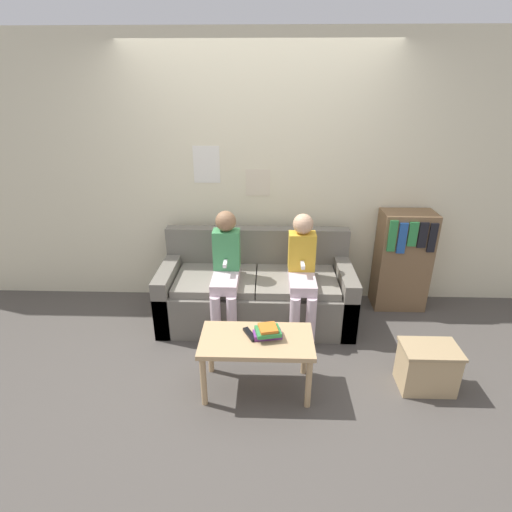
# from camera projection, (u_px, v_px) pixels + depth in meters

# --- Properties ---
(ground_plane) EXTENTS (10.00, 10.00, 0.00)m
(ground_plane) POSITION_uv_depth(u_px,v_px,m) (255.00, 348.00, 3.51)
(ground_plane) COLOR #4C4742
(wall_back) EXTENTS (8.00, 0.07, 2.60)m
(wall_back) POSITION_uv_depth(u_px,v_px,m) (258.00, 177.00, 3.92)
(wall_back) COLOR beige
(wall_back) RESTS_ON ground_plane
(couch) EXTENTS (1.81, 0.80, 0.83)m
(couch) POSITION_uv_depth(u_px,v_px,m) (256.00, 292.00, 3.87)
(couch) COLOR #6B665B
(couch) RESTS_ON ground_plane
(coffee_table) EXTENTS (0.82, 0.44, 0.45)m
(coffee_table) POSITION_uv_depth(u_px,v_px,m) (257.00, 346.00, 2.91)
(coffee_table) COLOR tan
(coffee_table) RESTS_ON ground_plane
(person_left) EXTENTS (0.24, 0.55, 1.12)m
(person_left) POSITION_uv_depth(u_px,v_px,m) (226.00, 267.00, 3.57)
(person_left) COLOR silver
(person_left) RESTS_ON ground_plane
(person_right) EXTENTS (0.24, 0.55, 1.10)m
(person_right) POSITION_uv_depth(u_px,v_px,m) (302.00, 269.00, 3.55)
(person_right) COLOR silver
(person_right) RESTS_ON ground_plane
(tv_remote) EXTENTS (0.11, 0.17, 0.02)m
(tv_remote) POSITION_uv_depth(u_px,v_px,m) (250.00, 334.00, 2.91)
(tv_remote) COLOR black
(tv_remote) RESTS_ON coffee_table
(book_stack) EXTENTS (0.22, 0.18, 0.09)m
(book_stack) POSITION_uv_depth(u_px,v_px,m) (268.00, 332.00, 2.88)
(book_stack) COLOR #7A3389
(book_stack) RESTS_ON coffee_table
(bookshelf) EXTENTS (0.51, 0.33, 1.01)m
(bookshelf) POSITION_uv_depth(u_px,v_px,m) (402.00, 260.00, 4.00)
(bookshelf) COLOR brown
(bookshelf) RESTS_ON ground_plane
(storage_box) EXTENTS (0.42, 0.29, 0.36)m
(storage_box) POSITION_uv_depth(u_px,v_px,m) (427.00, 367.00, 3.00)
(storage_box) COLOR tan
(storage_box) RESTS_ON ground_plane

